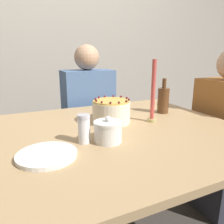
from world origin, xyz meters
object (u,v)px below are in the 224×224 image
at_px(bottle, 163,100).
at_px(sugar_bowl, 108,131).
at_px(candle, 153,96).
at_px(person_woman_floral, 223,143).
at_px(sugar_shaker, 84,129).
at_px(person_man_blue_shirt, 89,126).
at_px(cake, 112,111).

bearing_deg(bottle, sugar_bowl, -150.60).
xyz_separation_m(sugar_bowl, bottle, (0.52, 0.29, 0.04)).
xyz_separation_m(candle, person_woman_floral, (0.60, -0.02, -0.38)).
bearing_deg(sugar_shaker, bottle, 22.82).
xyz_separation_m(sugar_shaker, candle, (0.44, 0.13, 0.08)).
bearing_deg(person_man_blue_shirt, sugar_bowl, 76.63).
bearing_deg(person_man_blue_shirt, candle, 100.87).
relative_size(cake, candle, 0.61).
height_order(cake, sugar_bowl, cake).
bearing_deg(sugar_shaker, sugar_bowl, -18.98).
xyz_separation_m(cake, sugar_bowl, (-0.13, -0.25, -0.02)).
xyz_separation_m(person_man_blue_shirt, person_woman_floral, (0.73, -0.73, -0.01)).
xyz_separation_m(cake, bottle, (0.38, 0.04, 0.02)).
height_order(sugar_bowl, candle, candle).
xyz_separation_m(sugar_bowl, person_man_blue_shirt, (0.21, 0.87, -0.27)).
height_order(sugar_shaker, candle, candle).
height_order(sugar_shaker, bottle, bottle).
bearing_deg(sugar_bowl, cake, 61.45).
height_order(sugar_bowl, person_woman_floral, person_woman_floral).
height_order(sugar_shaker, person_man_blue_shirt, person_man_blue_shirt).
bearing_deg(person_woman_floral, candle, 88.02).
distance_m(candle, bottle, 0.23).
distance_m(bottle, person_woman_floral, 0.55).
distance_m(cake, candle, 0.24).
bearing_deg(candle, sugar_shaker, -163.59).
bearing_deg(cake, bottle, 6.62).
bearing_deg(sugar_shaker, person_woman_floral, 5.99).
relative_size(sugar_bowl, person_woman_floral, 0.11).
bearing_deg(sugar_bowl, person_woman_floral, 8.59).
bearing_deg(sugar_shaker, cake, 42.80).
height_order(sugar_bowl, bottle, bottle).
distance_m(sugar_bowl, person_man_blue_shirt, 0.93).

